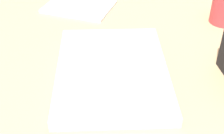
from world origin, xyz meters
The scene contains 4 objects.
desk_surface centered at (0.00, 0.00, 1.50)cm, with size 120.00×80.00×3.00cm, color tan.
laptop_closed centered at (-0.74, -4.50, 4.04)cm, with size 31.92×22.93×2.08cm, color #B7BABC.
cell_phone_on_laptop centered at (4.23, -2.77, 5.67)cm, with size 7.90×11.32×1.25cm.
notepad centered at (-34.56, -9.75, 3.40)cm, with size 13.90×18.95×0.80cm, color white.
Camera 1 is at (53.67, -11.80, 44.49)cm, focal length 51.86 mm.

